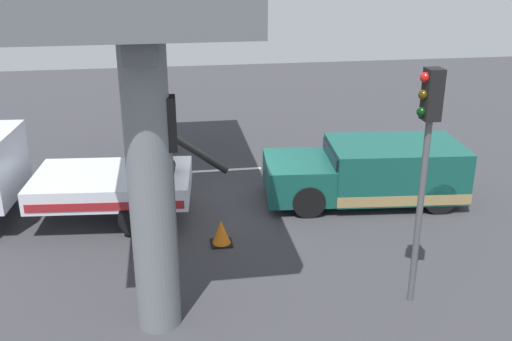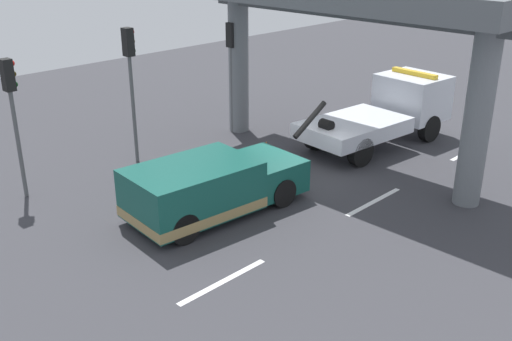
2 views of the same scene
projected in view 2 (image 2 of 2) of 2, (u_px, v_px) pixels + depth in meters
ground_plane at (300, 177)px, 19.48m from camera, size 60.00×40.00×0.10m
lane_stripe_west at (223, 281)px, 13.66m from camera, size 2.60×0.16×0.01m
lane_stripe_mid at (374, 202)px, 17.61m from camera, size 2.60×0.16×0.01m
lane_stripe_east at (469, 151)px, 21.56m from camera, size 2.60×0.16×0.01m
tow_truck_white at (388, 110)px, 22.15m from camera, size 7.33×2.91×2.46m
towed_van_green at (210, 188)px, 16.63m from camera, size 5.37×2.62×1.58m
overpass_structure at (343, 10)px, 18.75m from camera, size 3.60×11.58×5.94m
traffic_light_near at (12, 98)px, 16.85m from camera, size 0.39×0.32×4.14m
traffic_light_far at (131, 66)px, 19.38m from camera, size 0.39×0.32×4.54m
traffic_light_mid at (232, 54)px, 22.42m from camera, size 0.39×0.32×4.23m
traffic_cone_orange at (266, 150)px, 20.89m from camera, size 0.50×0.50×0.59m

